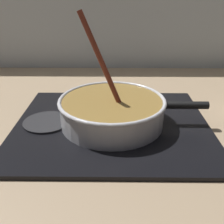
{
  "coord_description": "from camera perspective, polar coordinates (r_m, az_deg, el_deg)",
  "views": [
    {
      "loc": [
        0.04,
        -0.51,
        0.38
      ],
      "look_at": [
        0.03,
        0.17,
        0.05
      ],
      "focal_mm": 42.3,
      "sensor_mm": 36.0,
      "label": 1
    }
  ],
  "objects": [
    {
      "name": "ground",
      "position": [
        0.65,
        -2.71,
        -12.07
      ],
      "size": [
        2.4,
        1.6,
        0.04
      ],
      "primitive_type": "cube",
      "color": "#9E8466"
    },
    {
      "name": "hob_plate",
      "position": [
        0.77,
        0.0,
        -2.82
      ],
      "size": [
        0.56,
        0.48,
        0.01
      ],
      "primitive_type": "cube",
      "color": "black",
      "rests_on": "ground"
    },
    {
      "name": "spare_burner",
      "position": [
        0.8,
        -13.95,
        -2.09
      ],
      "size": [
        0.14,
        0.14,
        0.01
      ],
      "primitive_type": "cylinder",
      "color": "#262628",
      "rests_on": "hob_plate"
    },
    {
      "name": "burner_ring",
      "position": [
        0.77,
        0.0,
        -2.17
      ],
      "size": [
        0.2,
        0.2,
        0.01
      ],
      "primitive_type": "torus",
      "color": "#592D0C",
      "rests_on": "hob_plate"
    },
    {
      "name": "cooking_pan",
      "position": [
        0.75,
        0.07,
        0.37
      ],
      "size": [
        0.42,
        0.3,
        0.31
      ],
      "color": "silver",
      "rests_on": "hob_plate"
    },
    {
      "name": "backsplash_wall",
      "position": [
        1.3,
        -0.99,
        21.31
      ],
      "size": [
        2.4,
        0.02,
        0.55
      ],
      "primitive_type": "cube",
      "color": "silver",
      "rests_on": "ground"
    }
  ]
}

